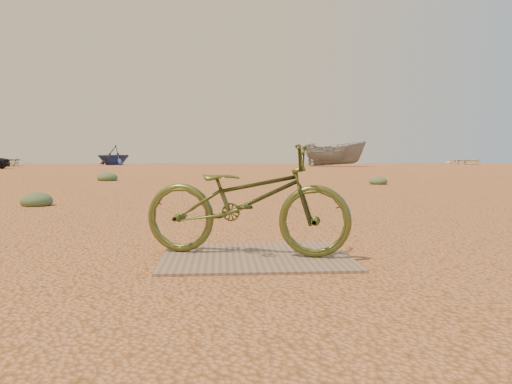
{
  "coord_description": "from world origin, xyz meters",
  "views": [
    {
      "loc": [
        0.06,
        -3.77,
        0.86
      ],
      "look_at": [
        0.35,
        0.41,
        0.56
      ],
      "focal_mm": 35.0,
      "sensor_mm": 36.0,
      "label": 1
    }
  ],
  "objects": [
    {
      "name": "boat_near_left",
      "position": [
        -19.51,
        42.93,
        0.53
      ],
      "size": [
        4.72,
        5.81,
        1.06
      ],
      "primitive_type": "imported",
      "rotation": [
        0.0,
        0.0,
        0.23
      ],
      "color": "silver",
      "rests_on": "ground"
    },
    {
      "name": "bicycle",
      "position": [
        0.27,
        0.47,
        0.49
      ],
      "size": [
        1.88,
        1.08,
        0.94
      ],
      "primitive_type": "imported",
      "rotation": [
        0.0,
        0.0,
        1.3
      ],
      "color": "#495224",
      "rests_on": "plywood_board"
    },
    {
      "name": "kale_c",
      "position": [
        -4.0,
        14.31,
        0.0
      ],
      "size": [
        0.71,
        0.71,
        0.39
      ],
      "primitive_type": "ellipsoid",
      "color": "#576E4C",
      "rests_on": "ground"
    },
    {
      "name": "boat_far_left",
      "position": [
        -10.96,
        48.33,
        1.02
      ],
      "size": [
        5.06,
        5.13,
        2.04
      ],
      "primitive_type": "imported",
      "rotation": [
        0.0,
        0.0,
        -0.69
      ],
      "color": "navy",
      "rests_on": "ground"
    },
    {
      "name": "kale_b",
      "position": [
        4.92,
        11.38,
        0.0
      ],
      "size": [
        0.56,
        0.56,
        0.31
      ],
      "primitive_type": "ellipsoid",
      "color": "#576E4C",
      "rests_on": "ground"
    },
    {
      "name": "plywood_board",
      "position": [
        0.35,
        0.41,
        0.01
      ],
      "size": [
        1.58,
        1.26,
        0.02
      ],
      "primitive_type": "cube",
      "color": "#876A5A",
      "rests_on": "ground"
    },
    {
      "name": "kale_a",
      "position": [
        -3.18,
        5.18,
        0.0
      ],
      "size": [
        0.55,
        0.55,
        0.3
      ],
      "primitive_type": "ellipsoid",
      "color": "#576E4C",
      "rests_on": "ground"
    },
    {
      "name": "boat_far_right",
      "position": [
        26.46,
        48.55,
        0.43
      ],
      "size": [
        3.84,
        4.73,
        0.86
      ],
      "primitive_type": "imported",
      "rotation": [
        0.0,
        0.0,
        0.23
      ],
      "color": "white",
      "rests_on": "ground"
    },
    {
      "name": "boat_mid_right",
      "position": [
        9.87,
        39.1,
        1.08
      ],
      "size": [
        5.84,
        4.83,
        2.17
      ],
      "primitive_type": "imported",
      "rotation": [
        0.0,
        0.0,
        0.99
      ],
      "color": "slate",
      "rests_on": "ground"
    },
    {
      "name": "ground",
      "position": [
        0.0,
        0.0,
        0.0
      ],
      "size": [
        120.0,
        120.0,
        0.0
      ],
      "primitive_type": "plane",
      "color": "#D08153",
      "rests_on": "ground"
    }
  ]
}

